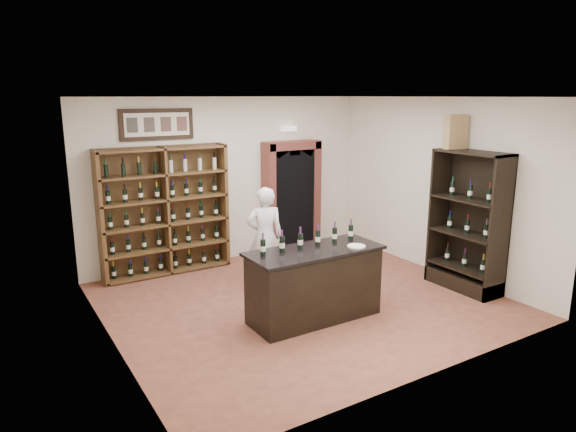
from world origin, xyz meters
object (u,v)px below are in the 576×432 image
Objects in this scene: counter_bottle_0 at (263,247)px; side_cabinet at (467,242)px; wine_crate at (455,132)px; shopkeeper at (265,237)px; wine_shelf at (165,211)px; tasting_counter at (314,285)px.

counter_bottle_0 is 0.14× the size of side_cabinet.
shopkeeper is at bearing 158.10° from wine_crate.
wine_shelf is 1.36× the size of shopkeeper.
side_cabinet is at bearing -40.21° from wine_shelf.
tasting_counter is 6.27× the size of counter_bottle_0.
counter_bottle_0 reaches higher than tasting_counter.
side_cabinet is (3.82, -3.23, -0.35)m from wine_shelf.
shopkeeper is at bearing 145.92° from side_cabinet.
tasting_counter is 1.16× the size of shopkeeper.
tasting_counter is 3.56× the size of wine_crate.
tasting_counter is 3.35m from wine_crate.
counter_bottle_0 is at bearing -82.26° from wine_shelf.
wine_crate reaches higher than shopkeeper.
shopkeeper is at bearing -50.93° from wine_shelf.
tasting_counter is at bearing 108.27° from shopkeeper.
shopkeeper is (1.16, -1.43, -0.29)m from wine_shelf.
counter_bottle_0 is at bearing 172.77° from side_cabinet.
shopkeeper is 3.42m from wine_crate.
wine_shelf reaches higher than shopkeeper.
counter_bottle_0 is 3.68m from wine_crate.
shopkeeper is 3.07× the size of wine_crate.
counter_bottle_0 is at bearing -174.57° from wine_crate.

